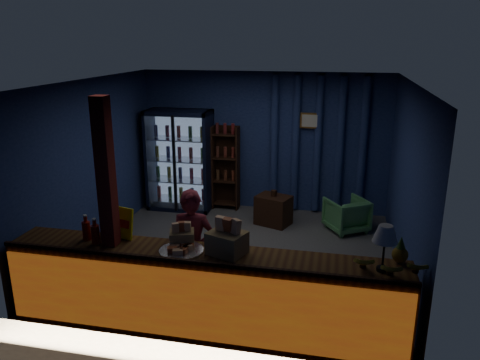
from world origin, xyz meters
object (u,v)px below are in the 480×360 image
(green_chair, at_px, (346,215))
(pastry_tray, at_px, (181,249))
(table_lamp, at_px, (385,236))
(shopkeeper, at_px, (192,250))

(green_chair, bearing_deg, pastry_tray, 29.05)
(table_lamp, bearing_deg, shopkeeper, 167.22)
(shopkeeper, bearing_deg, pastry_tray, -91.33)
(green_chair, distance_m, pastry_tray, 3.81)
(pastry_tray, relative_size, table_lamp, 1.01)
(shopkeeper, distance_m, green_chair, 3.37)
(green_chair, distance_m, table_lamp, 3.45)
(shopkeeper, relative_size, pastry_tray, 3.03)
(pastry_tray, height_order, table_lamp, table_lamp)
(shopkeeper, height_order, pastry_tray, shopkeeper)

